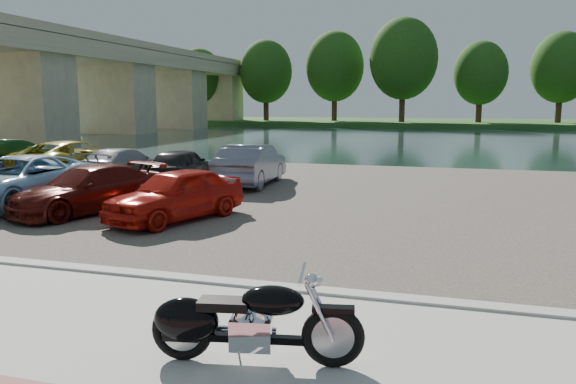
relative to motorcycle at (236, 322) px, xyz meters
name	(u,v)px	position (x,y,z in m)	size (l,w,h in m)	color
ground	(180,341)	(-0.96, 0.51, -0.56)	(200.00, 200.00, 0.00)	#595447
promenade	(136,375)	(-0.96, -0.49, -0.51)	(60.00, 6.00, 0.10)	#B4B0A9
kerb	(239,286)	(-0.96, 2.51, -0.49)	(60.00, 0.30, 0.14)	#B4B0A9
parking_lot	(345,197)	(-0.96, 11.51, -0.54)	(60.00, 18.00, 0.04)	#3E3832
river	(412,140)	(-0.96, 40.51, -0.56)	(120.00, 40.00, 0.00)	#192D2B
far_bank	(429,123)	(-0.96, 72.51, -0.26)	(120.00, 24.00, 0.60)	#1E4619
bridge	(111,75)	(-28.96, 41.54, 4.96)	(7.00, 56.00, 8.55)	tan
far_trees	(467,64)	(3.40, 66.30, 6.93)	(70.25, 10.68, 12.52)	#392215
motorcycle	(236,322)	(0.00, 0.00, 0.00)	(2.31, 0.83, 1.05)	black
car_2	(18,181)	(-9.51, 7.46, 0.17)	(2.31, 5.01, 1.39)	#94BDD7
car_3	(88,189)	(-7.00, 7.14, 0.09)	(1.72, 4.22, 1.23)	#4E100B
car_4	(176,194)	(-4.32, 6.90, 0.12)	(1.52, 3.78, 1.29)	#AA150B
car_5	(10,158)	(-14.50, 12.59, 0.21)	(1.55, 4.45, 1.47)	black
car_6	(73,159)	(-12.09, 13.25, 0.19)	(2.37, 5.13, 1.43)	olive
car_7	(123,164)	(-9.53, 12.74, 0.09)	(1.73, 4.25, 1.23)	gray
car_8	(181,166)	(-7.10, 12.60, 0.13)	(1.53, 3.81, 1.30)	black
car_9	(251,165)	(-4.63, 13.11, 0.20)	(1.52, 4.37, 1.44)	slate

